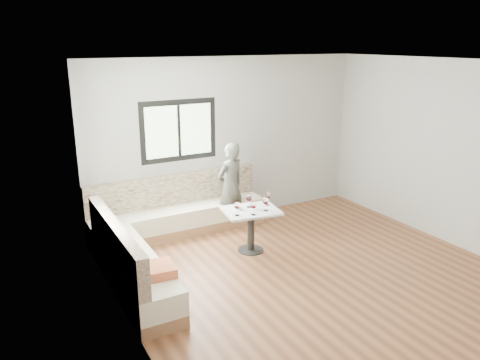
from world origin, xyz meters
TOP-DOWN VIEW (x-y plane):
  - room at (-0.08, 0.08)m, footprint 5.01×5.01m
  - banquette at (-1.59, 1.62)m, footprint 2.90×2.80m
  - table at (-0.37, 1.09)m, footprint 0.88×0.74m
  - person at (-0.19, 2.06)m, footprint 0.61×0.49m
  - olive_ramekin at (-0.52, 1.21)m, footprint 0.11×0.11m
  - wine_glass_a at (-0.65, 0.98)m, footprint 0.09×0.09m
  - wine_glass_b at (-0.44, 0.89)m, footprint 0.09×0.09m
  - wine_glass_c at (-0.20, 0.95)m, footprint 0.09×0.09m
  - wine_glass_d at (-0.34, 1.19)m, footprint 0.09×0.09m
  - wine_glass_e at (-0.05, 1.14)m, footprint 0.09×0.09m

SIDE VIEW (x-z plane):
  - banquette at x=-1.59m, z-range -0.14..0.81m
  - table at x=-0.37m, z-range 0.16..0.82m
  - olive_ramekin at x=-0.52m, z-range 0.66..0.70m
  - person at x=-0.19m, z-range 0.00..1.46m
  - wine_glass_a at x=-0.65m, z-range 0.70..0.90m
  - wine_glass_b at x=-0.44m, z-range 0.70..0.90m
  - wine_glass_c at x=-0.20m, z-range 0.70..0.90m
  - wine_glass_d at x=-0.34m, z-range 0.70..0.90m
  - wine_glass_e at x=-0.05m, z-range 0.70..0.90m
  - room at x=-0.08m, z-range 0.01..2.82m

